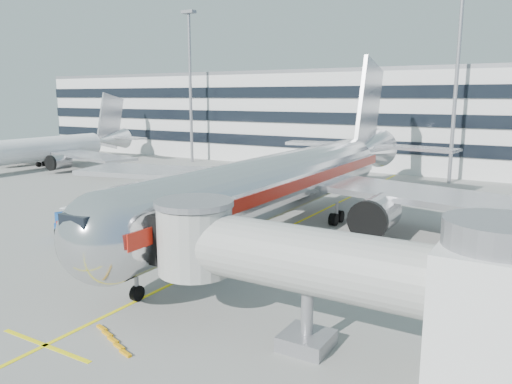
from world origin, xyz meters
The scene contains 15 objects.
ground centered at (0.00, 0.00, 0.00)m, with size 180.00×180.00×0.00m, color gray.
lead_in_line centered at (0.00, 10.00, 0.01)m, with size 0.25×70.00×0.01m, color yellow.
stop_bar centered at (0.00, -14.00, 0.01)m, with size 6.00×0.25×0.01m, color yellow.
main_jet centered at (0.00, 11.72, 4.23)m, with size 50.95×48.70×16.06m.
jet_bridge centered at (12.18, -8.00, 3.87)m, with size 17.80×4.50×7.00m.
terminal centered at (0.00, 57.95, 7.80)m, with size 150.00×24.25×15.60m.
light_mast_west centered at (-35.00, 42.00, 14.88)m, with size 2.40×1.20×25.45m.
light_mast_centre centered at (8.00, 42.00, 14.88)m, with size 2.40×1.20×25.45m.
second_jet centered at (-50.19, 22.80, 3.18)m, with size 38.21×36.52×12.04m.
belt_loader centered at (-9.04, 2.52, 0.64)m, with size 4.81×2.74×2.25m.
baggage_tug centered at (-14.17, -1.17, 0.87)m, with size 2.99×2.35×1.99m.
cargo_container_left centered at (-15.94, 1.02, 0.95)m, with size 2.11×2.11×1.89m.
cargo_container_right centered at (-14.92, 2.95, 0.75)m, with size 1.85×1.85×1.48m.
cargo_container_front centered at (-11.22, -1.17, 0.85)m, with size 2.09×2.09×1.70m.
ramp_worker centered at (-8.57, -4.20, 0.96)m, with size 0.70×0.46×1.92m, color #83F519.
Camera 1 is at (19.30, -27.35, 11.35)m, focal length 35.00 mm.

